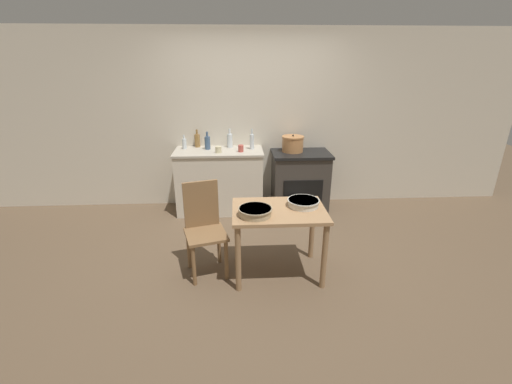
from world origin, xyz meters
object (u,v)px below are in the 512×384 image
(chair, at_px, (204,226))
(cup_mid_right, at_px, (218,150))
(mixing_bowl_large, at_px, (255,211))
(flour_sack, at_px, (300,212))
(bottle_mid_left, at_px, (197,140))
(bottle_center_left, at_px, (230,140))
(cup_center_right, at_px, (241,148))
(bottle_left, at_px, (184,143))
(bottle_center, at_px, (207,142))
(stock_pot, at_px, (293,144))
(bottle_far_left, at_px, (252,141))
(work_table, at_px, (279,221))
(stove, at_px, (300,181))
(mixing_bowl_small, at_px, (303,202))

(chair, relative_size, cup_mid_right, 11.17)
(mixing_bowl_large, distance_m, cup_mid_right, 1.74)
(flour_sack, height_order, bottle_mid_left, bottle_mid_left)
(bottle_center_left, bearing_deg, cup_center_right, -60.17)
(bottle_mid_left, xyz_separation_m, bottle_center_left, (0.48, -0.05, 0.01))
(chair, xyz_separation_m, bottle_left, (-0.40, 1.69, 0.48))
(bottle_left, height_order, bottle_center, bottle_center)
(flour_sack, bearing_deg, stock_pot, 94.56)
(bottle_left, xyz_separation_m, cup_center_right, (0.81, -0.22, -0.03))
(bottle_far_left, distance_m, bottle_mid_left, 0.81)
(work_table, distance_m, bottle_mid_left, 2.18)
(stove, bearing_deg, mixing_bowl_small, -99.29)
(bottle_mid_left, relative_size, cup_center_right, 2.69)
(stove, distance_m, mixing_bowl_small, 1.67)
(stove, xyz_separation_m, bottle_center_left, (-1.02, 0.17, 0.58))
(work_table, relative_size, bottle_mid_left, 3.60)
(bottle_center, bearing_deg, chair, -87.71)
(chair, distance_m, flour_sack, 1.65)
(chair, xyz_separation_m, cup_center_right, (0.41, 1.48, 0.45))
(cup_center_right, bearing_deg, flour_sack, -26.68)
(chair, xyz_separation_m, mixing_bowl_large, (0.52, -0.23, 0.26))
(work_table, bearing_deg, chair, 172.30)
(stock_pot, distance_m, bottle_left, 1.56)
(mixing_bowl_small, bearing_deg, bottle_left, 129.21)
(stove, relative_size, chair, 0.90)
(chair, bearing_deg, mixing_bowl_small, -17.73)
(work_table, bearing_deg, bottle_far_left, 96.27)
(bottle_left, bearing_deg, mixing_bowl_small, -50.79)
(bottle_far_left, distance_m, bottle_left, 0.97)
(flour_sack, height_order, cup_mid_right, cup_mid_right)
(flour_sack, distance_m, mixing_bowl_large, 1.60)
(bottle_center_left, height_order, cup_center_right, bottle_center_left)
(work_table, xyz_separation_m, bottle_mid_left, (-0.98, 1.90, 0.41))
(stove, height_order, flour_sack, stove)
(chair, relative_size, bottle_far_left, 3.31)
(work_table, relative_size, chair, 0.96)
(bottle_far_left, relative_size, bottle_left, 1.46)
(flour_sack, height_order, stock_pot, stock_pot)
(mixing_bowl_large, bearing_deg, work_table, 28.32)
(chair, height_order, cup_center_right, cup_center_right)
(chair, bearing_deg, mixing_bowl_large, -40.02)
(stock_pot, distance_m, mixing_bowl_large, 1.99)
(stock_pot, height_order, cup_mid_right, stock_pot)
(cup_center_right, bearing_deg, bottle_center_left, 119.83)
(stock_pot, relative_size, cup_center_right, 3.30)
(chair, height_order, stock_pot, stock_pot)
(mixing_bowl_small, relative_size, bottle_center_left, 1.19)
(bottle_center_left, bearing_deg, chair, -98.18)
(bottle_center, relative_size, cup_center_right, 2.65)
(flour_sack, bearing_deg, bottle_center, 155.65)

